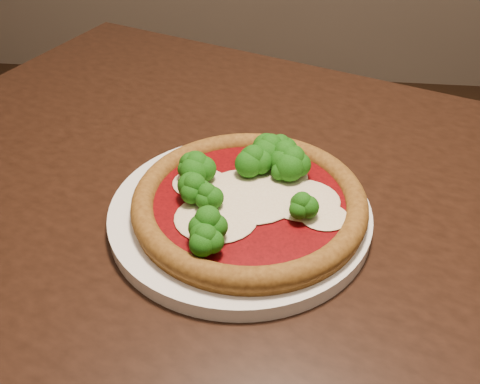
# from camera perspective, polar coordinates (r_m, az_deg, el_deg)

# --- Properties ---
(dining_table) EXTENTS (1.40, 1.16, 0.75)m
(dining_table) POSITION_cam_1_polar(r_m,az_deg,el_deg) (0.70, 5.43, -8.56)
(dining_table) COLOR black
(dining_table) RESTS_ON floor
(plate) EXTENTS (0.30, 0.30, 0.02)m
(plate) POSITION_cam_1_polar(r_m,az_deg,el_deg) (0.62, 0.00, -2.28)
(plate) COLOR white
(plate) RESTS_ON dining_table
(pizza) EXTENTS (0.26, 0.26, 0.06)m
(pizza) POSITION_cam_1_polar(r_m,az_deg,el_deg) (0.60, 1.00, -0.28)
(pizza) COLOR brown
(pizza) RESTS_ON plate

